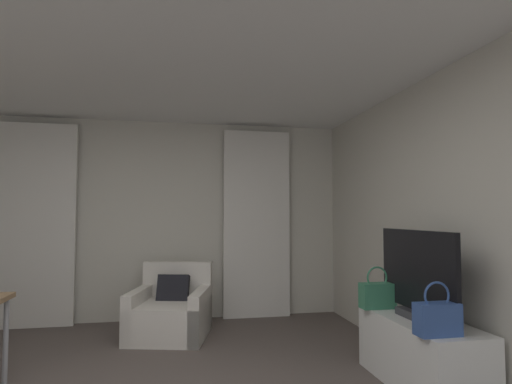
% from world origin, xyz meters
% --- Properties ---
extents(wall_window, '(5.12, 0.06, 2.60)m').
position_xyz_m(wall_window, '(0.00, 3.03, 1.30)').
color(wall_window, beige).
rests_on(wall_window, ground).
extents(wall_right, '(0.06, 6.12, 2.60)m').
position_xyz_m(wall_right, '(2.53, 0.00, 1.30)').
color(wall_right, beige).
rests_on(wall_right, ground).
extents(ceiling, '(5.12, 6.12, 0.06)m').
position_xyz_m(ceiling, '(0.00, 0.00, 2.63)').
color(ceiling, white).
rests_on(ceiling, wall_left).
extents(curtain_left_panel, '(0.90, 0.06, 2.50)m').
position_xyz_m(curtain_left_panel, '(-1.38, 2.90, 1.25)').
color(curtain_left_panel, silver).
rests_on(curtain_left_panel, ground).
extents(curtain_right_panel, '(0.90, 0.06, 2.50)m').
position_xyz_m(curtain_right_panel, '(1.38, 2.90, 1.25)').
color(curtain_right_panel, silver).
rests_on(curtain_right_panel, ground).
extents(armchair, '(1.00, 1.04, 0.80)m').
position_xyz_m(armchair, '(0.25, 2.21, 0.26)').
color(armchair, silver).
rests_on(armchair, ground).
extents(tv_console, '(0.50, 1.19, 0.54)m').
position_xyz_m(tv_console, '(2.21, 0.39, 0.27)').
color(tv_console, white).
rests_on(tv_console, ground).
extents(tv_flatscreen, '(0.20, 1.03, 0.70)m').
position_xyz_m(tv_flatscreen, '(2.21, 0.42, 0.87)').
color(tv_flatscreen, '#333338').
rests_on(tv_flatscreen, tv_console).
extents(handbag_primary, '(0.30, 0.14, 0.37)m').
position_xyz_m(handbag_primary, '(2.06, 0.81, 0.66)').
color(handbag_primary, '#387F5B').
rests_on(handbag_primary, tv_console).
extents(handbag_secondary, '(0.30, 0.14, 0.37)m').
position_xyz_m(handbag_secondary, '(2.07, -0.05, 0.66)').
color(handbag_secondary, '#335193').
rests_on(handbag_secondary, tv_console).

